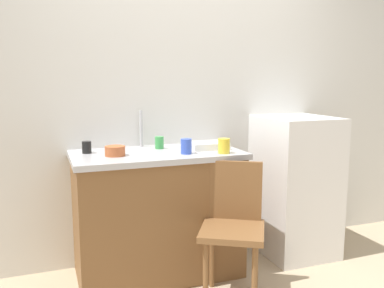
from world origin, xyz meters
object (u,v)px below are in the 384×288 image
Objects in this scene: cup_black at (87,147)px; cup_green at (159,143)px; dish_tray at (208,146)px; cup_yellow at (224,146)px; cup_blue at (186,146)px; chair at (233,223)px; terracotta_bowl at (115,151)px; refrigerator at (295,185)px.

cup_green is at bearing 1.13° from cup_black.
cup_yellow reaches higher than dish_tray.
cup_black is 0.96m from cup_yellow.
cup_black is 0.53m from cup_green.
dish_tray is 0.26m from cup_blue.
chair is 8.56× the size of cup_yellow.
chair is at bearing -34.87° from cup_black.
cup_yellow is (0.90, -0.33, 0.01)m from cup_black.
terracotta_bowl is 1.63× the size of cup_black.
refrigerator is at bearing -6.64° from cup_green.
cup_green is at bearing 148.42° from chair.
cup_blue is (0.65, -0.26, 0.01)m from cup_black.
cup_blue is at bearing -11.16° from terracotta_bowl.
refrigerator is 0.87m from cup_yellow.
terracotta_bowl is (-1.47, -0.05, 0.39)m from refrigerator.
chair is (-0.79, -0.48, -0.07)m from refrigerator.
cup_green is (-0.34, 0.13, 0.02)m from dish_tray.
cup_green is 0.86× the size of cup_blue.
refrigerator is at bearing 16.03° from cup_yellow.
terracotta_bowl is 0.24m from cup_black.
chair is at bearing -100.21° from cup_yellow.
cup_blue is at bearing 164.25° from cup_yellow.
cup_yellow is at bearing 110.05° from chair.
terracotta_bowl is at bearing 167.22° from cup_yellow.
cup_black is at bearing 135.48° from terracotta_bowl.
cup_green is at bearing 158.34° from dish_tray.
refrigerator is 1.19m from cup_green.
cup_blue reaches higher than cup_yellow.
refrigerator is at bearing 61.37° from chair.
terracotta_bowl is 1.31× the size of cup_yellow.
dish_tray is at bearing -8.10° from cup_black.
cup_blue is (-0.99, -0.14, 0.40)m from refrigerator.
terracotta_bowl is 0.75m from cup_yellow.
chair is 10.63× the size of cup_black.
cup_blue reaches higher than cup_black.
chair is 1.14m from cup_black.
cup_green is (-1.11, 0.13, 0.40)m from refrigerator.
cup_yellow is (0.73, -0.17, 0.02)m from terracotta_bowl.
dish_tray is 3.35× the size of cup_black.
chair is 9.84× the size of cup_green.
cup_yellow is (0.37, -0.34, 0.01)m from cup_green.
refrigerator reaches higher than cup_yellow.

